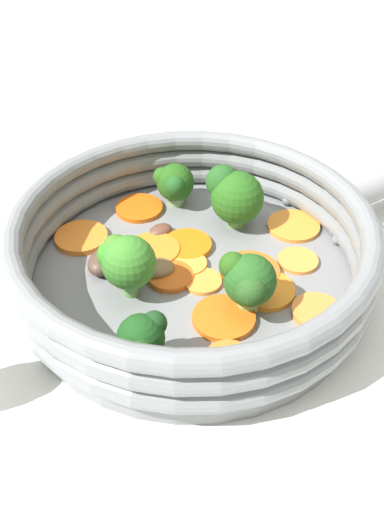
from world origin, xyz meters
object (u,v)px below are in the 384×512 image
skillet (192,279)px  broccoli_floret_1 (126,261)px  carrot_slice_4 (266,290)px  carrot_slice_6 (250,271)px  carrot_slice_1 (298,261)px  mushroom_piece_0 (155,268)px  carrot_slice_11 (172,278)px  carrot_slice_12 (81,237)px  carrot_slice_3 (187,245)px  carrot_slice_10 (139,208)px  broccoli_floret_2 (142,339)px  broccoli_floret_3 (248,281)px  carrot_slice_8 (183,266)px  broccoli_floret_4 (174,183)px  mushroom_piece_1 (102,262)px  mushroom_piece_2 (163,230)px  carrot_slice_9 (317,312)px  broccoli_floret_0 (233,194)px  carrot_slice_0 (224,318)px  carrot_slice_7 (293,226)px  carrot_slice_5 (153,251)px  carrot_slice_2 (228,360)px  carrot_slice_13 (207,280)px

skillet → broccoli_floret_1: bearing=177.9°
carrot_slice_4 → carrot_slice_6: size_ratio=0.96×
carrot_slice_1 → mushroom_piece_0: bearing=157.7°
carrot_slice_11 → carrot_slice_12: 0.09m
carrot_slice_3 → carrot_slice_10: same height
broccoli_floret_2 → broccoli_floret_3: bearing=7.9°
carrot_slice_8 → broccoli_floret_4: broccoli_floret_4 is taller
carrot_slice_3 → mushroom_piece_1: size_ratio=1.38×
carrot_slice_11 → mushroom_piece_1: (-0.04, 0.04, 0.01)m
mushroom_piece_2 → carrot_slice_4: bearing=-71.8°
broccoli_floret_1 → broccoli_floret_2: bearing=-106.7°
carrot_slice_1 → carrot_slice_9: size_ratio=0.88×
carrot_slice_4 → broccoli_floret_2: size_ratio=1.01×
broccoli_floret_0 → broccoli_floret_4: bearing=121.0°
carrot_slice_1 → carrot_slice_3: 0.09m
broccoli_floret_1 → broccoli_floret_3: 0.09m
carrot_slice_11 → mushroom_piece_0: size_ratio=1.16×
skillet → carrot_slice_4: 0.06m
carrot_slice_3 → carrot_slice_9: 0.12m
skillet → mushroom_piece_2: (0.00, 0.05, 0.01)m
carrot_slice_12 → carrot_slice_4: bearing=-53.0°
carrot_slice_12 → broccoli_floret_4: (0.09, 0.01, 0.02)m
mushroom_piece_1 → carrot_slice_0: bearing=-60.5°
carrot_slice_9 → carrot_slice_11: (-0.07, 0.08, -0.00)m
carrot_slice_0 → broccoli_floret_3: size_ratio=0.98×
carrot_slice_7 → carrot_slice_9: carrot_slice_9 is taller
carrot_slice_5 → broccoli_floret_2: bearing=-119.4°
carrot_slice_1 → mushroom_piece_1: (-0.14, 0.07, 0.01)m
carrot_slice_2 → broccoli_floret_3: size_ratio=0.68×
carrot_slice_9 → broccoli_floret_3: broccoli_floret_3 is taller
carrot_slice_1 → broccoli_floret_1: 0.14m
skillet → carrot_slice_7: size_ratio=5.81×
carrot_slice_0 → carrot_slice_6: bearing=36.5°
skillet → carrot_slice_0: bearing=-96.8°
carrot_slice_5 → carrot_slice_6: 0.08m
carrot_slice_12 → broccoli_floret_0: broccoli_floret_0 is taller
carrot_slice_8 → carrot_slice_9: size_ratio=0.80×
broccoli_floret_1 → mushroom_piece_0: size_ratio=1.65×
carrot_slice_2 → mushroom_piece_2: (0.03, 0.15, 0.00)m
skillet → carrot_slice_7: 0.10m
carrot_slice_0 → carrot_slice_7: carrot_slice_0 is taller
carrot_slice_3 → carrot_slice_9: size_ratio=1.09×
carrot_slice_1 → carrot_slice_8: carrot_slice_8 is taller
carrot_slice_2 → carrot_slice_11: same height
carrot_slice_7 → mushroom_piece_1: size_ratio=1.55×
carrot_slice_10 → carrot_slice_13: same height
carrot_slice_3 → broccoli_floret_2: 0.13m
carrot_slice_3 → broccoli_floret_0: 0.06m
carrot_slice_4 → broccoli_floret_4: broccoli_floret_4 is taller
carrot_slice_11 → mushroom_piece_0: 0.01m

